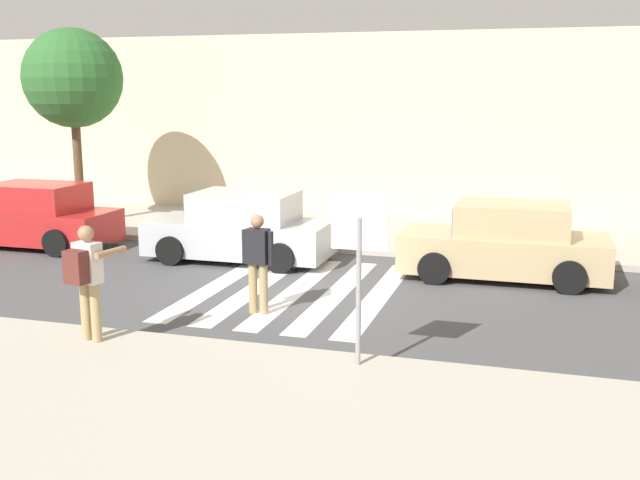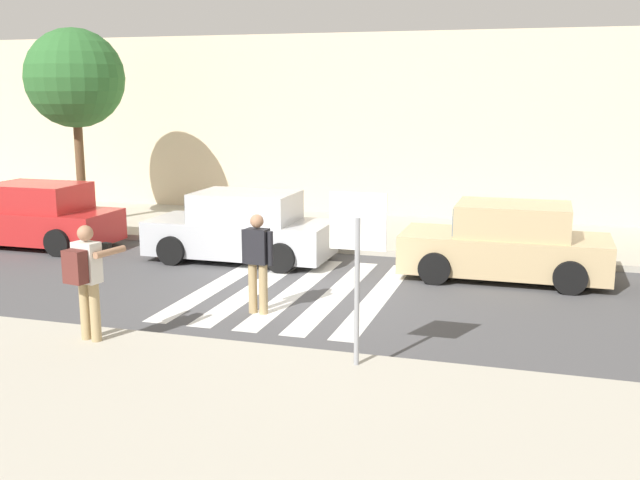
{
  "view_description": "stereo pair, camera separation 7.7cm",
  "coord_description": "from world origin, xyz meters",
  "px_view_note": "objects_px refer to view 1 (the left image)",
  "views": [
    {
      "loc": [
        4.38,
        -12.93,
        3.79
      ],
      "look_at": [
        0.6,
        -0.2,
        1.1
      ],
      "focal_mm": 42.0,
      "sensor_mm": 36.0,
      "label": 1
    },
    {
      "loc": [
        4.45,
        -12.91,
        3.79
      ],
      "look_at": [
        0.6,
        -0.2,
        1.1
      ],
      "focal_mm": 42.0,
      "sensor_mm": 36.0,
      "label": 2
    }
  ],
  "objects_px": {
    "parked_car_silver": "(241,229)",
    "parked_car_tan": "(506,244)",
    "stop_sign": "(359,241)",
    "street_tree_west": "(73,79)",
    "photographer_with_backpack": "(87,273)",
    "parked_car_red": "(33,217)",
    "pedestrian_crossing": "(258,258)"
  },
  "relations": [
    {
      "from": "parked_car_silver",
      "to": "parked_car_tan",
      "type": "height_order",
      "value": "same"
    },
    {
      "from": "stop_sign",
      "to": "street_tree_west",
      "type": "height_order",
      "value": "street_tree_west"
    },
    {
      "from": "stop_sign",
      "to": "photographer_with_backpack",
      "type": "bearing_deg",
      "value": -177.25
    },
    {
      "from": "photographer_with_backpack",
      "to": "parked_car_red",
      "type": "relative_size",
      "value": 0.42
    },
    {
      "from": "stop_sign",
      "to": "photographer_with_backpack",
      "type": "height_order",
      "value": "stop_sign"
    },
    {
      "from": "parked_car_tan",
      "to": "street_tree_west",
      "type": "relative_size",
      "value": 0.78
    },
    {
      "from": "parked_car_red",
      "to": "pedestrian_crossing",
      "type": "bearing_deg",
      "value": -26.87
    },
    {
      "from": "pedestrian_crossing",
      "to": "parked_car_tan",
      "type": "bearing_deg",
      "value": 43.28
    },
    {
      "from": "photographer_with_backpack",
      "to": "parked_car_tan",
      "type": "height_order",
      "value": "photographer_with_backpack"
    },
    {
      "from": "photographer_with_backpack",
      "to": "parked_car_red",
      "type": "bearing_deg",
      "value": 132.4
    },
    {
      "from": "pedestrian_crossing",
      "to": "parked_car_red",
      "type": "relative_size",
      "value": 0.42
    },
    {
      "from": "street_tree_west",
      "to": "parked_car_silver",
      "type": "bearing_deg",
      "value": -22.94
    },
    {
      "from": "stop_sign",
      "to": "pedestrian_crossing",
      "type": "bearing_deg",
      "value": 135.92
    },
    {
      "from": "photographer_with_backpack",
      "to": "parked_car_red",
      "type": "height_order",
      "value": "photographer_with_backpack"
    },
    {
      "from": "parked_car_red",
      "to": "parked_car_silver",
      "type": "bearing_deg",
      "value": 0.0
    },
    {
      "from": "parked_car_silver",
      "to": "street_tree_west",
      "type": "distance_m",
      "value": 7.09
    },
    {
      "from": "photographer_with_backpack",
      "to": "parked_car_tan",
      "type": "bearing_deg",
      "value": 47.34
    },
    {
      "from": "photographer_with_backpack",
      "to": "parked_car_red",
      "type": "xyz_separation_m",
      "value": [
        -5.58,
        6.11,
        -0.44
      ]
    },
    {
      "from": "stop_sign",
      "to": "parked_car_silver",
      "type": "xyz_separation_m",
      "value": [
        -4.14,
        5.92,
        -1.11
      ]
    },
    {
      "from": "street_tree_west",
      "to": "stop_sign",
      "type": "bearing_deg",
      "value": -40.16
    },
    {
      "from": "parked_car_red",
      "to": "street_tree_west",
      "type": "bearing_deg",
      "value": 97.52
    },
    {
      "from": "stop_sign",
      "to": "parked_car_tan",
      "type": "bearing_deg",
      "value": 74.66
    },
    {
      "from": "pedestrian_crossing",
      "to": "street_tree_west",
      "type": "distance_m",
      "value": 10.24
    },
    {
      "from": "parked_car_red",
      "to": "photographer_with_backpack",
      "type": "bearing_deg",
      "value": -47.6
    },
    {
      "from": "parked_car_red",
      "to": "parked_car_tan",
      "type": "distance_m",
      "value": 11.21
    },
    {
      "from": "photographer_with_backpack",
      "to": "parked_car_silver",
      "type": "relative_size",
      "value": 0.42
    },
    {
      "from": "parked_car_silver",
      "to": "parked_car_tan",
      "type": "xyz_separation_m",
      "value": [
        5.76,
        0.0,
        0.0
      ]
    },
    {
      "from": "photographer_with_backpack",
      "to": "street_tree_west",
      "type": "xyz_separation_m",
      "value": [
        -5.9,
        8.55,
        2.88
      ]
    },
    {
      "from": "stop_sign",
      "to": "parked_car_silver",
      "type": "distance_m",
      "value": 7.3
    },
    {
      "from": "stop_sign",
      "to": "parked_car_silver",
      "type": "height_order",
      "value": "stop_sign"
    },
    {
      "from": "pedestrian_crossing",
      "to": "parked_car_silver",
      "type": "height_order",
      "value": "pedestrian_crossing"
    },
    {
      "from": "parked_car_red",
      "to": "street_tree_west",
      "type": "height_order",
      "value": "street_tree_west"
    }
  ]
}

